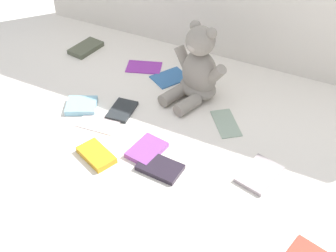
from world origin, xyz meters
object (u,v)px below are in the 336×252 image
Objects in this scene: book_case_0 at (170,77)px; book_case_3 at (86,48)px; book_case_6 at (147,150)px; book_case_8 at (100,121)px; book_case_5 at (122,110)px; book_case_11 at (161,168)px; book_case_2 at (96,155)px; teddy_bear at (198,71)px; book_case_1 at (144,67)px; book_case_10 at (259,174)px; book_case_4 at (226,123)px; book_case_7 at (82,106)px.

book_case_0 is 0.92× the size of book_case_3.
book_case_8 is (-0.21, 0.05, -0.00)m from book_case_6.
book_case_6 is (0.17, -0.13, 0.00)m from book_case_5.
book_case_2 is at bearing 105.33° from book_case_11.
teddy_bear reaches higher than book_case_1.
book_case_1 is 0.67m from book_case_10.
book_case_3 reaches higher than book_case_6.
book_case_2 reaches higher than book_case_4.
book_case_3 reaches higher than book_case_10.
book_case_3 is 0.92m from book_case_10.
book_case_2 is at bearing -85.36° from book_case_5.
book_case_0 is (-0.13, 0.05, -0.10)m from teddy_bear.
teddy_bear reaches higher than book_case_6.
book_case_5 is (-0.05, 0.22, -0.00)m from book_case_2.
book_case_3 is at bearing -174.00° from book_case_7.
teddy_bear is at bearing 55.06° from book_case_1.
book_case_0 is 0.26m from book_case_5.
book_case_7 reaches higher than book_case_6.
book_case_4 is at bearing 2.50° from book_case_0.
book_case_1 is 1.10× the size of book_case_2.
book_case_5 is 0.30m from book_case_11.
book_case_10 is at bearing -161.68° from book_case_6.
teddy_bear reaches higher than book_case_4.
book_case_0 reaches higher than book_case_4.
book_case_2 reaches higher than book_case_6.
teddy_bear is 2.05× the size of book_case_10.
teddy_bear reaches higher than book_case_8.
book_case_11 is at bearing -55.39° from book_case_2.
book_case_2 is (-0.01, -0.47, 0.01)m from book_case_0.
book_case_11 is at bearing -35.72° from book_case_0.
book_case_1 is (-0.12, 0.02, 0.00)m from book_case_0.
book_case_7 is (-0.07, -0.31, 0.00)m from book_case_1.
book_case_6 is 0.21m from book_case_8.
book_case_5 is 0.09m from book_case_8.
book_case_7 is 0.77× the size of book_case_8.
book_case_1 is at bearing -176.48° from teddy_bear.
book_case_2 is 0.96× the size of book_case_11.
book_case_5 is 0.51m from book_case_10.
book_case_6 is at bearing -42.65° from book_case_0.
book_case_5 is (-0.19, -0.20, -0.10)m from teddy_bear.
book_case_2 is 0.25m from book_case_7.
teddy_bear reaches higher than book_case_2.
book_case_0 is at bearing 21.17° from book_case_2.
book_case_8 is at bearing -109.90° from teddy_bear.
teddy_bear reaches higher than book_case_10.
book_case_0 is 0.40m from book_case_3.
book_case_7 is at bearing -168.71° from book_case_5.
book_case_6 is 0.09m from book_case_11.
book_case_8 is (-0.23, -0.28, -0.10)m from teddy_bear.
book_case_3 is (-0.39, 0.50, -0.00)m from book_case_2.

